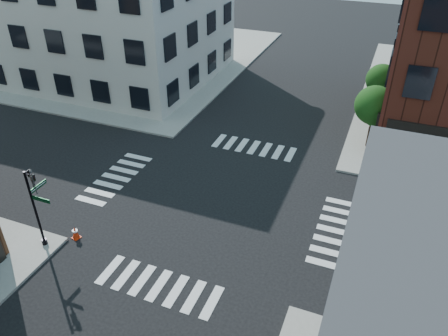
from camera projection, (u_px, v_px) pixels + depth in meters
name	position (u px, v px, depth m)	size (l,w,h in m)	color
ground	(216.00, 202.00, 25.89)	(120.00, 120.00, 0.00)	black
sidewalk_nw	(116.00, 55.00, 48.86)	(30.00, 30.00, 0.15)	gray
building_nw	(96.00, 16.00, 41.41)	(22.00, 16.00, 11.00)	beige
tree_near	(375.00, 107.00, 29.63)	(2.69, 2.69, 4.49)	black
tree_far	(382.00, 81.00, 34.48)	(2.43, 2.43, 4.07)	black
signal_pole	(36.00, 201.00, 21.23)	(1.29, 1.24, 4.60)	black
traffic_cone	(75.00, 233.00, 23.02)	(0.49, 0.49, 0.74)	red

